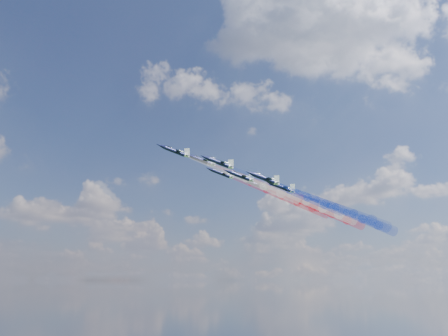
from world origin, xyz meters
TOP-DOWN VIEW (x-y plane):
  - jet_lead at (-38.05, 13.94)m, footprint 14.97×13.01m
  - trail_lead at (-12.90, 6.95)m, footprint 42.40×16.10m
  - jet_inner_left at (-29.49, 1.56)m, footprint 14.97×13.01m
  - trail_inner_left at (-4.33, -5.43)m, footprint 42.40×16.10m
  - jet_inner_right at (-24.66, 17.06)m, footprint 14.97×13.01m
  - trail_inner_right at (0.50, 10.07)m, footprint 42.40×16.10m
  - jet_outer_left at (-21.81, -11.22)m, footprint 14.97×13.01m
  - trail_outer_left at (3.34, -18.21)m, footprint 42.40×16.10m
  - jet_center_third at (-16.92, 5.63)m, footprint 14.97×13.01m
  - trail_center_third at (8.24, -1.36)m, footprint 42.40×16.10m
  - jet_outer_right at (-11.11, 23.01)m, footprint 14.97×13.01m
  - trail_outer_right at (14.05, 16.02)m, footprint 42.40×16.10m
  - jet_rear_left at (-8.12, -5.02)m, footprint 14.97×13.01m
  - trail_rear_left at (17.04, -12.01)m, footprint 42.40×16.10m
  - jet_rear_right at (-4.05, 11.50)m, footprint 14.97×13.01m
  - trail_rear_right at (21.11, 4.51)m, footprint 42.40×16.10m

SIDE VIEW (x-z plane):
  - trail_rear_left at x=17.04m, z-range 131.39..147.57m
  - trail_outer_left at x=3.34m, z-range 131.57..147.75m
  - trail_rear_right at x=21.11m, z-range 135.14..151.32m
  - trail_center_third at x=8.24m, z-range 135.70..151.88m
  - trail_inner_left at x=-4.33m, z-range 137.80..153.98m
  - jet_rear_left at x=-8.12m, z-range 142.46..150.83m
  - jet_outer_left at x=-21.81m, z-range 142.64..151.01m
  - trail_outer_right at x=14.05m, z-range 140.25..156.43m
  - trail_inner_right at x=0.50m, z-range 142.11..158.29m
  - jet_rear_right at x=-4.05m, z-range 146.21..154.58m
  - trail_lead at x=-12.90m, z-range 142.58..158.76m
  - jet_center_third at x=-16.92m, z-range 146.78..155.15m
  - jet_inner_left at x=-29.49m, z-range 148.87..157.24m
  - jet_outer_right at x=-11.11m, z-range 151.32..159.69m
  - jet_inner_right at x=-24.66m, z-range 153.18..161.55m
  - jet_lead at x=-38.05m, z-range 153.65..162.02m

